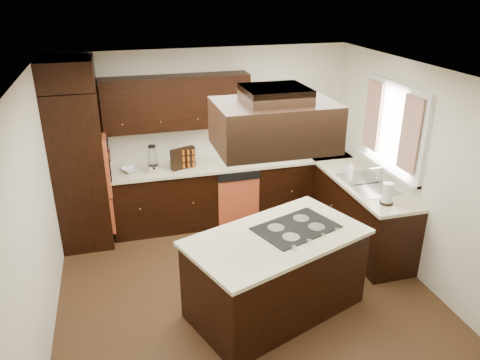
# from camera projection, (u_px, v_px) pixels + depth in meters

# --- Properties ---
(floor) EXTENTS (4.20, 4.20, 0.02)m
(floor) POSITION_uv_depth(u_px,v_px,m) (245.00, 291.00, 5.47)
(floor) COLOR brown
(floor) RESTS_ON ground
(ceiling) EXTENTS (4.20, 4.20, 0.02)m
(ceiling) POSITION_uv_depth(u_px,v_px,m) (246.00, 75.00, 4.48)
(ceiling) COLOR white
(ceiling) RESTS_ON ground
(wall_back) EXTENTS (4.20, 0.02, 2.50)m
(wall_back) POSITION_uv_depth(u_px,v_px,m) (206.00, 135.00, 6.85)
(wall_back) COLOR beige
(wall_back) RESTS_ON ground
(wall_front) EXTENTS (4.20, 0.02, 2.50)m
(wall_front) POSITION_uv_depth(u_px,v_px,m) (333.00, 323.00, 3.11)
(wall_front) COLOR beige
(wall_front) RESTS_ON ground
(wall_left) EXTENTS (0.02, 4.20, 2.50)m
(wall_left) POSITION_uv_depth(u_px,v_px,m) (34.00, 218.00, 4.46)
(wall_left) COLOR beige
(wall_left) RESTS_ON ground
(wall_right) EXTENTS (0.02, 4.20, 2.50)m
(wall_right) POSITION_uv_depth(u_px,v_px,m) (418.00, 174.00, 5.49)
(wall_right) COLOR beige
(wall_right) RESTS_ON ground
(oven_column) EXTENTS (0.65, 0.75, 2.12)m
(oven_column) POSITION_uv_depth(u_px,v_px,m) (80.00, 169.00, 6.13)
(oven_column) COLOR black
(oven_column) RESTS_ON floor
(wall_oven_face) EXTENTS (0.05, 0.62, 0.78)m
(wall_oven_face) POSITION_uv_depth(u_px,v_px,m) (107.00, 162.00, 6.19)
(wall_oven_face) COLOR #CE562F
(wall_oven_face) RESTS_ON oven_column
(base_cabinets_back) EXTENTS (2.93, 0.60, 0.88)m
(base_cabinets_back) POSITION_uv_depth(u_px,v_px,m) (214.00, 194.00, 6.90)
(base_cabinets_back) COLOR black
(base_cabinets_back) RESTS_ON floor
(base_cabinets_right) EXTENTS (0.60, 2.40, 0.88)m
(base_cabinets_right) POSITION_uv_depth(u_px,v_px,m) (351.00, 206.00, 6.53)
(base_cabinets_right) COLOR black
(base_cabinets_right) RESTS_ON floor
(countertop_back) EXTENTS (2.93, 0.63, 0.04)m
(countertop_back) POSITION_uv_depth(u_px,v_px,m) (214.00, 165.00, 6.70)
(countertop_back) COLOR beige
(countertop_back) RESTS_ON base_cabinets_back
(countertop_right) EXTENTS (0.63, 2.40, 0.04)m
(countertop_right) POSITION_uv_depth(u_px,v_px,m) (354.00, 176.00, 6.35)
(countertop_right) COLOR beige
(countertop_right) RESTS_ON base_cabinets_right
(upper_cabinets) EXTENTS (2.00, 0.34, 0.72)m
(upper_cabinets) POSITION_uv_depth(u_px,v_px,m) (177.00, 102.00, 6.36)
(upper_cabinets) COLOR black
(upper_cabinets) RESTS_ON wall_back
(dishwasher_front) EXTENTS (0.60, 0.05, 0.72)m
(dishwasher_front) POSITION_uv_depth(u_px,v_px,m) (239.00, 203.00, 6.73)
(dishwasher_front) COLOR #CE562F
(dishwasher_front) RESTS_ON floor
(window_frame) EXTENTS (0.06, 1.32, 1.12)m
(window_frame) POSITION_uv_depth(u_px,v_px,m) (394.00, 128.00, 5.81)
(window_frame) COLOR silver
(window_frame) RESTS_ON wall_right
(window_pane) EXTENTS (0.00, 1.20, 1.00)m
(window_pane) POSITION_uv_depth(u_px,v_px,m) (396.00, 128.00, 5.82)
(window_pane) COLOR white
(window_pane) RESTS_ON wall_right
(curtain_left) EXTENTS (0.02, 0.34, 0.90)m
(curtain_left) POSITION_uv_depth(u_px,v_px,m) (410.00, 135.00, 5.40)
(curtain_left) COLOR beige
(curtain_left) RESTS_ON wall_right
(curtain_right) EXTENTS (0.02, 0.34, 0.90)m
(curtain_right) POSITION_uv_depth(u_px,v_px,m) (372.00, 116.00, 6.15)
(curtain_right) COLOR beige
(curtain_right) RESTS_ON wall_right
(sink_rim) EXTENTS (0.52, 0.84, 0.01)m
(sink_rim) POSITION_uv_depth(u_px,v_px,m) (368.00, 184.00, 6.03)
(sink_rim) COLOR silver
(sink_rim) RESTS_ON countertop_right
(island) EXTENTS (2.01, 1.54, 0.88)m
(island) POSITION_uv_depth(u_px,v_px,m) (275.00, 275.00, 5.01)
(island) COLOR black
(island) RESTS_ON floor
(island_top) EXTENTS (2.10, 1.62, 0.04)m
(island_top) POSITION_uv_depth(u_px,v_px,m) (277.00, 237.00, 4.82)
(island_top) COLOR beige
(island_top) RESTS_ON island
(cooktop) EXTENTS (0.99, 0.82, 0.01)m
(cooktop) POSITION_uv_depth(u_px,v_px,m) (296.00, 228.00, 4.96)
(cooktop) COLOR black
(cooktop) RESTS_ON island_top
(range_hood) EXTENTS (1.05, 0.72, 0.42)m
(range_hood) POSITION_uv_depth(u_px,v_px,m) (274.00, 125.00, 4.15)
(range_hood) COLOR black
(range_hood) RESTS_ON ceiling
(hood_duct) EXTENTS (0.55, 0.50, 0.13)m
(hood_duct) POSITION_uv_depth(u_px,v_px,m) (275.00, 94.00, 4.05)
(hood_duct) COLOR black
(hood_duct) RESTS_ON ceiling
(blender_base) EXTENTS (0.15, 0.15, 0.10)m
(blender_base) POSITION_uv_depth(u_px,v_px,m) (154.00, 169.00, 6.39)
(blender_base) COLOR silver
(blender_base) RESTS_ON countertop_back
(blender_pitcher) EXTENTS (0.13, 0.13, 0.26)m
(blender_pitcher) POSITION_uv_depth(u_px,v_px,m) (153.00, 156.00, 6.32)
(blender_pitcher) COLOR silver
(blender_pitcher) RESTS_ON blender_base
(spice_rack) EXTENTS (0.36, 0.21, 0.29)m
(spice_rack) POSITION_uv_depth(u_px,v_px,m) (183.00, 158.00, 6.48)
(spice_rack) COLOR black
(spice_rack) RESTS_ON countertop_back
(mixing_bowl) EXTENTS (0.32, 0.32, 0.06)m
(mixing_bowl) POSITION_uv_depth(u_px,v_px,m) (131.00, 169.00, 6.41)
(mixing_bowl) COLOR silver
(mixing_bowl) RESTS_ON countertop_back
(soap_bottle) EXTENTS (0.08, 0.08, 0.17)m
(soap_bottle) POSITION_uv_depth(u_px,v_px,m) (350.00, 167.00, 6.35)
(soap_bottle) COLOR silver
(soap_bottle) RESTS_ON countertop_right
(paper_towel) EXTENTS (0.13, 0.13, 0.26)m
(paper_towel) POSITION_uv_depth(u_px,v_px,m) (387.00, 194.00, 5.45)
(paper_towel) COLOR silver
(paper_towel) RESTS_ON countertop_right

